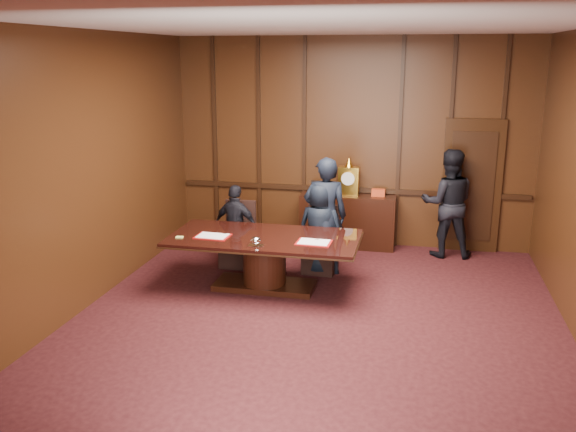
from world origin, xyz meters
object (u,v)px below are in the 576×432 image
at_px(sideboard, 348,219).
at_px(signatory_right, 320,228).
at_px(conference_table, 264,253).
at_px(witness_left, 325,216).
at_px(witness_right, 448,203).
at_px(signatory_left, 236,226).

xyz_separation_m(sideboard, signatory_right, (-0.25, -1.39, 0.21)).
bearing_deg(conference_table, witness_left, 48.31).
bearing_deg(signatory_right, conference_table, 59.21).
distance_m(sideboard, signatory_right, 1.43).
xyz_separation_m(sideboard, witness_right, (1.62, -0.16, 0.39)).
bearing_deg(witness_right, conference_table, 34.45).
distance_m(conference_table, witness_right, 3.26).
bearing_deg(witness_right, signatory_left, 16.84).
bearing_deg(signatory_right, witness_left, -162.52).
bearing_deg(witness_left, witness_right, -156.32).
xyz_separation_m(conference_table, signatory_right, (0.65, 0.80, 0.19)).
bearing_deg(sideboard, conference_table, -112.34).
height_order(sideboard, witness_right, witness_right).
distance_m(sideboard, conference_table, 2.37).
relative_size(sideboard, signatory_left, 1.24).
relative_size(sideboard, witness_left, 0.91).
height_order(signatory_left, witness_right, witness_right).
distance_m(signatory_left, witness_left, 1.39).
xyz_separation_m(conference_table, witness_left, (0.72, 0.81, 0.37)).
xyz_separation_m(signatory_left, signatory_right, (1.30, 0.00, 0.05)).
bearing_deg(witness_right, sideboard, -10.01).
bearing_deg(witness_left, sideboard, -107.78).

